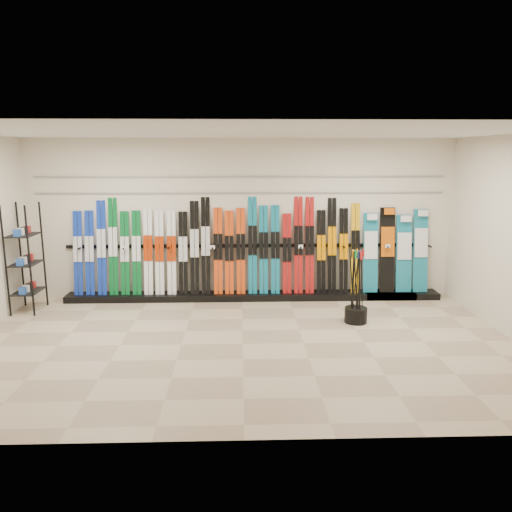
{
  "coord_description": "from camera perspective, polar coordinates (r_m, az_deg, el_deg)",
  "views": [
    {
      "loc": [
        -0.03,
        -6.86,
        2.71
      ],
      "look_at": [
        0.23,
        1.0,
        1.1
      ],
      "focal_mm": 35.0,
      "sensor_mm": 36.0,
      "label": 1
    }
  ],
  "objects": [
    {
      "name": "skis",
      "position": [
        9.39,
        -4.25,
        0.71
      ],
      "size": [
        5.38,
        0.3,
        1.82
      ],
      "color": "#102FA6",
      "rests_on": "ski_rack_base"
    },
    {
      "name": "accessory_rack",
      "position": [
        9.5,
        -24.89,
        -0.22
      ],
      "size": [
        0.4,
        0.6,
        1.89
      ],
      "primitive_type": "cube",
      "color": "black",
      "rests_on": "floor"
    },
    {
      "name": "ski_poles",
      "position": [
        8.25,
        11.41,
        -3.41
      ],
      "size": [
        0.29,
        0.38,
        1.18
      ],
      "color": "black",
      "rests_on": "pole_bin"
    },
    {
      "name": "pole_bin",
      "position": [
        8.38,
        11.33,
        -6.62
      ],
      "size": [
        0.37,
        0.37,
        0.25
      ],
      "primitive_type": "cylinder",
      "color": "black",
      "rests_on": "floor"
    },
    {
      "name": "slatwall_rail_1",
      "position": [
        9.35,
        -1.7,
        9.06
      ],
      "size": [
        7.6,
        0.02,
        0.03
      ],
      "primitive_type": "cube",
      "color": "gray",
      "rests_on": "back_wall"
    },
    {
      "name": "ceiling",
      "position": [
        6.86,
        -1.67,
        13.99
      ],
      "size": [
        8.0,
        8.0,
        0.0
      ],
      "primitive_type": "plane",
      "rotation": [
        3.14,
        0.0,
        0.0
      ],
      "color": "silver",
      "rests_on": "back_wall"
    },
    {
      "name": "floor",
      "position": [
        7.37,
        -1.53,
        -9.99
      ],
      "size": [
        8.0,
        8.0,
        0.0
      ],
      "primitive_type": "plane",
      "color": "#9E886D",
      "rests_on": "ground"
    },
    {
      "name": "snowboards",
      "position": [
        9.85,
        15.68,
        0.47
      ],
      "size": [
        1.24,
        0.25,
        1.6
      ],
      "color": "#14728C",
      "rests_on": "ski_rack_base"
    },
    {
      "name": "slatwall_rail_0",
      "position": [
        9.36,
        -1.69,
        7.22
      ],
      "size": [
        7.6,
        0.02,
        0.03
      ],
      "primitive_type": "cube",
      "color": "gray",
      "rests_on": "back_wall"
    },
    {
      "name": "back_wall",
      "position": [
        9.44,
        -1.68,
        4.2
      ],
      "size": [
        8.0,
        0.0,
        8.0
      ],
      "primitive_type": "plane",
      "rotation": [
        1.57,
        0.0,
        0.0
      ],
      "color": "beige",
      "rests_on": "floor"
    },
    {
      "name": "ski_rack_base",
      "position": [
        9.52,
        -0.26,
        -4.59
      ],
      "size": [
        8.0,
        0.4,
        0.12
      ],
      "primitive_type": "cube",
      "color": "black",
      "rests_on": "floor"
    }
  ]
}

